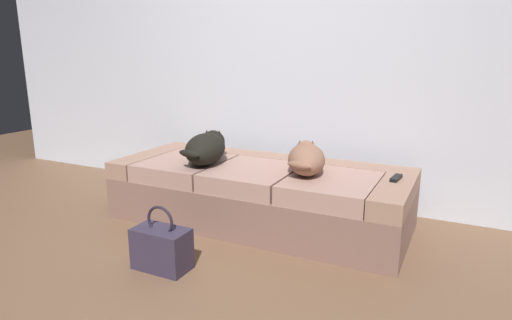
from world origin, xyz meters
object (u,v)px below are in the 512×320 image
(couch, at_px, (259,194))
(handbag, at_px, (162,248))
(dog_dark, at_px, (207,148))
(dog_tan, at_px, (306,158))
(tv_remote, at_px, (396,178))

(couch, bearing_deg, handbag, -101.34)
(couch, bearing_deg, dog_dark, -166.67)
(handbag, bearing_deg, dog_tan, 57.90)
(dog_tan, relative_size, tv_remote, 3.70)
(couch, relative_size, handbag, 5.55)
(couch, xyz_separation_m, tv_remote, (0.94, 0.06, 0.22))
(dog_dark, distance_m, dog_tan, 0.75)
(dog_dark, bearing_deg, tv_remote, 6.33)
(handbag, bearing_deg, couch, 78.66)
(dog_dark, distance_m, handbag, 0.93)
(tv_remote, bearing_deg, handbag, -133.62)
(dog_tan, distance_m, tv_remote, 0.59)
(couch, distance_m, handbag, 0.92)
(dog_dark, bearing_deg, dog_tan, 4.48)
(dog_tan, bearing_deg, tv_remote, 8.72)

